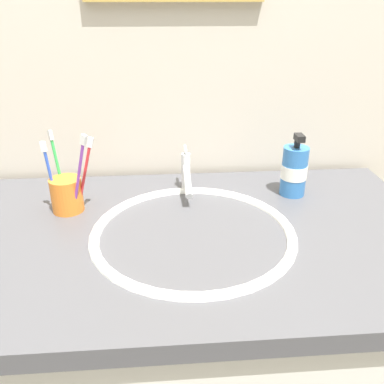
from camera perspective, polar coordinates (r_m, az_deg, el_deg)
name	(u,v)px	position (r m, az deg, el deg)	size (l,w,h in m)	color
tiled_wall_back	(175,53)	(1.20, -2.34, 18.54)	(2.38, 0.04, 2.40)	beige
vanity_counter	(186,367)	(1.22, -0.85, -22.90)	(1.18, 0.67, 0.86)	silver
sink_basin	(193,248)	(0.96, 0.14, -7.70)	(0.46, 0.46, 0.11)	white
faucet	(186,174)	(1.11, -0.76, 2.48)	(0.02, 0.16, 0.12)	silver
toothbrush_cup	(67,195)	(1.06, -16.84, -0.36)	(0.08, 0.08, 0.09)	orange
toothbrush_blue	(50,172)	(1.04, -19.00, 2.59)	(0.02, 0.01, 0.18)	blue
toothbrush_purple	(79,170)	(0.99, -15.24, 2.87)	(0.06, 0.04, 0.21)	purple
toothbrush_red	(85,170)	(1.02, -14.45, 3.00)	(0.06, 0.01, 0.19)	red
toothbrush_green	(57,164)	(1.07, -18.06, 3.71)	(0.04, 0.05, 0.19)	green
soap_dispenser	(294,171)	(1.12, 13.87, 2.88)	(0.07, 0.07, 0.17)	#3372BF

